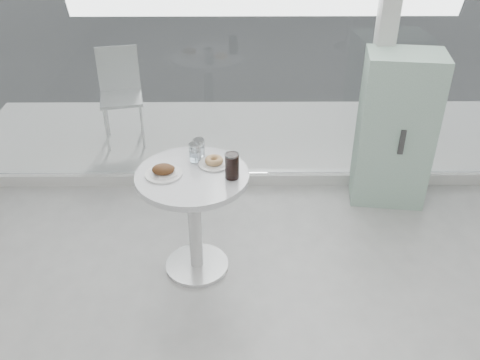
{
  "coord_description": "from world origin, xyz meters",
  "views": [
    {
      "loc": [
        -0.22,
        -0.95,
        2.54
      ],
      "look_at": [
        -0.2,
        1.7,
        0.85
      ],
      "focal_mm": 40.0,
      "sensor_mm": 36.0,
      "label": 1
    }
  ],
  "objects_px": {
    "patio_chair": "(121,89)",
    "water_tumbler_a": "(195,153)",
    "main_table": "(194,203)",
    "cola_glass": "(232,166)",
    "plate_fritter": "(164,171)",
    "plate_donut": "(214,162)",
    "mint_cabinet": "(395,130)",
    "water_tumbler_b": "(199,149)"
  },
  "relations": [
    {
      "from": "patio_chair",
      "to": "water_tumbler_a",
      "type": "xyz_separation_m",
      "value": [
        0.82,
        -1.7,
        0.27
      ]
    },
    {
      "from": "main_table",
      "to": "cola_glass",
      "type": "bearing_deg",
      "value": -10.32
    },
    {
      "from": "plate_fritter",
      "to": "plate_donut",
      "type": "height_order",
      "value": "plate_fritter"
    },
    {
      "from": "patio_chair",
      "to": "plate_fritter",
      "type": "xyz_separation_m",
      "value": [
        0.64,
        -1.87,
        0.24
      ]
    },
    {
      "from": "mint_cabinet",
      "to": "patio_chair",
      "type": "relative_size",
      "value": 1.4
    },
    {
      "from": "water_tumbler_a",
      "to": "water_tumbler_b",
      "type": "distance_m",
      "value": 0.07
    },
    {
      "from": "plate_fritter",
      "to": "water_tumbler_b",
      "type": "relative_size",
      "value": 1.91
    },
    {
      "from": "water_tumbler_a",
      "to": "water_tumbler_b",
      "type": "relative_size",
      "value": 1.02
    },
    {
      "from": "mint_cabinet",
      "to": "cola_glass",
      "type": "bearing_deg",
      "value": -136.46
    },
    {
      "from": "patio_chair",
      "to": "plate_donut",
      "type": "relative_size",
      "value": 4.36
    },
    {
      "from": "patio_chair",
      "to": "plate_fritter",
      "type": "height_order",
      "value": "patio_chair"
    },
    {
      "from": "mint_cabinet",
      "to": "cola_glass",
      "type": "xyz_separation_m",
      "value": [
        -1.27,
        -0.93,
        0.23
      ]
    },
    {
      "from": "cola_glass",
      "to": "main_table",
      "type": "bearing_deg",
      "value": 169.68
    },
    {
      "from": "main_table",
      "to": "cola_glass",
      "type": "height_order",
      "value": "cola_glass"
    },
    {
      "from": "plate_donut",
      "to": "water_tumbler_a",
      "type": "bearing_deg",
      "value": 158.06
    },
    {
      "from": "plate_donut",
      "to": "water_tumbler_b",
      "type": "xyz_separation_m",
      "value": [
        -0.1,
        0.12,
        0.03
      ]
    },
    {
      "from": "mint_cabinet",
      "to": "water_tumbler_a",
      "type": "bearing_deg",
      "value": -147.13
    },
    {
      "from": "mint_cabinet",
      "to": "plate_donut",
      "type": "bearing_deg",
      "value": -143.57
    },
    {
      "from": "water_tumbler_a",
      "to": "water_tumbler_b",
      "type": "xyz_separation_m",
      "value": [
        0.02,
        0.07,
        -0.0
      ]
    },
    {
      "from": "main_table",
      "to": "patio_chair",
      "type": "height_order",
      "value": "patio_chair"
    },
    {
      "from": "mint_cabinet",
      "to": "plate_fritter",
      "type": "relative_size",
      "value": 5.33
    },
    {
      "from": "water_tumbler_b",
      "to": "cola_glass",
      "type": "distance_m",
      "value": 0.35
    },
    {
      "from": "water_tumbler_b",
      "to": "cola_glass",
      "type": "relative_size",
      "value": 0.72
    },
    {
      "from": "mint_cabinet",
      "to": "patio_chair",
      "type": "distance_m",
      "value": 2.53
    },
    {
      "from": "main_table",
      "to": "plate_fritter",
      "type": "height_order",
      "value": "plate_fritter"
    },
    {
      "from": "water_tumbler_a",
      "to": "cola_glass",
      "type": "bearing_deg",
      "value": -40.77
    },
    {
      "from": "mint_cabinet",
      "to": "water_tumbler_a",
      "type": "height_order",
      "value": "mint_cabinet"
    },
    {
      "from": "main_table",
      "to": "cola_glass",
      "type": "distance_m",
      "value": 0.4
    },
    {
      "from": "cola_glass",
      "to": "mint_cabinet",
      "type": "bearing_deg",
      "value": 36.05
    },
    {
      "from": "patio_chair",
      "to": "cola_glass",
      "type": "relative_size",
      "value": 5.29
    },
    {
      "from": "water_tumbler_a",
      "to": "patio_chair",
      "type": "bearing_deg",
      "value": 115.85
    },
    {
      "from": "main_table",
      "to": "plate_donut",
      "type": "bearing_deg",
      "value": 39.62
    },
    {
      "from": "water_tumbler_b",
      "to": "plate_fritter",
      "type": "bearing_deg",
      "value": -131.04
    },
    {
      "from": "plate_fritter",
      "to": "cola_glass",
      "type": "relative_size",
      "value": 1.39
    },
    {
      "from": "mint_cabinet",
      "to": "cola_glass",
      "type": "distance_m",
      "value": 1.59
    },
    {
      "from": "patio_chair",
      "to": "cola_glass",
      "type": "distance_m",
      "value": 2.2
    },
    {
      "from": "plate_donut",
      "to": "water_tumbler_a",
      "type": "distance_m",
      "value": 0.14
    },
    {
      "from": "water_tumbler_a",
      "to": "main_table",
      "type": "bearing_deg",
      "value": -93.88
    },
    {
      "from": "main_table",
      "to": "mint_cabinet",
      "type": "bearing_deg",
      "value": 30.0
    },
    {
      "from": "patio_chair",
      "to": "water_tumbler_b",
      "type": "bearing_deg",
      "value": -73.88
    },
    {
      "from": "main_table",
      "to": "mint_cabinet",
      "type": "xyz_separation_m",
      "value": [
        1.52,
        0.88,
        0.07
      ]
    },
    {
      "from": "mint_cabinet",
      "to": "plate_donut",
      "type": "height_order",
      "value": "mint_cabinet"
    }
  ]
}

